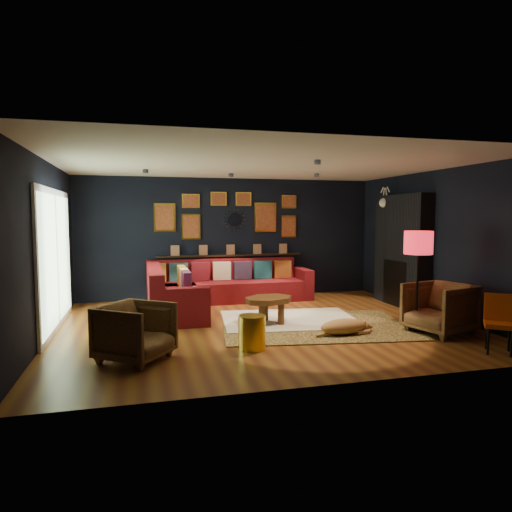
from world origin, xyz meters
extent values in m
plane|color=brown|center=(0.00, 0.00, 0.00)|extent=(6.50, 6.50, 0.00)
plane|color=black|center=(0.00, 2.75, 1.30)|extent=(6.50, 0.00, 6.50)
plane|color=black|center=(0.00, -2.75, 1.30)|extent=(6.50, 0.00, 6.50)
plane|color=black|center=(-3.25, 0.00, 1.30)|extent=(0.00, 5.50, 5.50)
plane|color=black|center=(3.25, 0.00, 1.30)|extent=(0.00, 5.50, 5.50)
plane|color=silver|center=(0.00, 0.00, 2.60)|extent=(6.50, 6.50, 0.00)
cube|color=maroon|center=(-0.20, 2.25, 0.21)|extent=(3.20, 0.95, 0.42)
cube|color=maroon|center=(-0.20, 2.60, 0.63)|extent=(3.20, 0.24, 0.46)
cube|color=maroon|center=(1.50, 2.25, 0.32)|extent=(0.22, 0.95, 0.64)
cube|color=maroon|center=(-1.32, 1.15, 0.21)|extent=(0.95, 2.20, 0.42)
cube|color=maroon|center=(-1.68, 1.15, 0.63)|extent=(0.24, 2.20, 0.46)
cube|color=maroon|center=(-1.32, 0.15, 0.32)|extent=(0.95, 0.22, 0.64)
cube|color=gold|center=(-1.60, 2.40, 0.62)|extent=(0.38, 0.14, 0.38)
cube|color=#2B5864|center=(-1.15, 2.40, 0.62)|extent=(0.38, 0.14, 0.38)
cube|color=maroon|center=(-0.70, 2.40, 0.62)|extent=(0.38, 0.14, 0.38)
cube|color=beige|center=(-0.25, 2.40, 0.62)|extent=(0.38, 0.14, 0.38)
cube|color=#382C49|center=(0.20, 2.40, 0.62)|extent=(0.38, 0.14, 0.38)
cube|color=#164B5A|center=(0.65, 2.40, 0.62)|extent=(0.38, 0.14, 0.38)
cube|color=brown|center=(1.10, 2.40, 0.62)|extent=(0.38, 0.14, 0.38)
cube|color=#A38323|center=(-1.15, 1.85, 0.62)|extent=(0.14, 0.38, 0.38)
cube|color=tan|center=(-1.15, 1.35, 0.62)|extent=(0.14, 0.38, 0.38)
cube|color=#51234E|center=(-1.15, 0.85, 0.62)|extent=(0.14, 0.38, 0.38)
cube|color=black|center=(0.00, 2.68, 0.92)|extent=(3.20, 0.12, 0.04)
cube|color=gold|center=(-1.40, 2.72, 1.75)|extent=(0.45, 0.03, 0.60)
cube|color=#B25E2D|center=(-1.40, 2.70, 1.75)|extent=(0.38, 0.01, 0.51)
cube|color=gold|center=(-0.85, 2.72, 1.55)|extent=(0.40, 0.03, 0.55)
cube|color=#B25E2D|center=(-0.85, 2.70, 1.55)|extent=(0.34, 0.01, 0.47)
cube|color=gold|center=(-0.85, 2.72, 2.10)|extent=(0.38, 0.03, 0.30)
cube|color=#B25E2D|center=(-0.85, 2.70, 2.10)|extent=(0.32, 0.01, 0.25)
cube|color=gold|center=(0.80, 2.72, 1.75)|extent=(0.50, 0.03, 0.65)
cube|color=#B25E2D|center=(0.80, 2.70, 1.75)|extent=(0.42, 0.01, 0.55)
cube|color=gold|center=(1.35, 2.72, 1.55)|extent=(0.35, 0.03, 0.50)
cube|color=#B25E2D|center=(1.35, 2.70, 1.55)|extent=(0.30, 0.01, 0.42)
cube|color=gold|center=(1.35, 2.72, 2.10)|extent=(0.35, 0.03, 0.30)
cube|color=#B25E2D|center=(1.35, 2.70, 2.10)|extent=(0.30, 0.01, 0.25)
cube|color=gold|center=(-0.25, 2.72, 2.15)|extent=(0.35, 0.03, 0.30)
cube|color=#B25E2D|center=(-0.25, 2.70, 2.15)|extent=(0.30, 0.01, 0.25)
cube|color=gold|center=(0.30, 2.72, 2.15)|extent=(0.35, 0.03, 0.30)
cube|color=#B25E2D|center=(0.30, 2.70, 2.15)|extent=(0.30, 0.01, 0.25)
cylinder|color=silver|center=(0.10, 2.72, 1.70)|extent=(0.28, 0.03, 0.28)
cone|color=gold|center=(0.32, 2.72, 1.70)|extent=(0.03, 0.16, 0.03)
cone|color=gold|center=(0.30, 2.72, 1.78)|extent=(0.04, 0.16, 0.04)
cone|color=gold|center=(0.26, 2.72, 1.86)|extent=(0.04, 0.16, 0.04)
cone|color=gold|center=(0.18, 2.72, 1.90)|extent=(0.04, 0.16, 0.04)
cone|color=gold|center=(0.10, 2.72, 1.92)|extent=(0.03, 0.16, 0.03)
cone|color=gold|center=(0.02, 2.72, 1.90)|extent=(0.04, 0.16, 0.04)
cone|color=gold|center=(-0.06, 2.72, 1.86)|extent=(0.04, 0.16, 0.04)
cone|color=gold|center=(-0.10, 2.72, 1.78)|extent=(0.04, 0.16, 0.04)
cone|color=gold|center=(-0.12, 2.72, 1.70)|extent=(0.03, 0.16, 0.03)
cone|color=gold|center=(-0.10, 2.72, 1.62)|extent=(0.04, 0.16, 0.04)
cone|color=gold|center=(-0.06, 2.72, 1.54)|extent=(0.04, 0.16, 0.04)
cone|color=gold|center=(0.02, 2.72, 1.50)|extent=(0.04, 0.16, 0.04)
cone|color=gold|center=(0.10, 2.72, 1.48)|extent=(0.03, 0.16, 0.03)
cone|color=gold|center=(0.18, 2.72, 1.50)|extent=(0.04, 0.16, 0.04)
cone|color=gold|center=(0.26, 2.72, 1.54)|extent=(0.04, 0.16, 0.04)
cone|color=gold|center=(0.30, 2.72, 1.62)|extent=(0.04, 0.16, 0.04)
cube|color=black|center=(3.10, 0.90, 1.10)|extent=(0.30, 1.60, 2.20)
cube|color=black|center=(3.04, 0.90, 0.45)|extent=(0.20, 0.80, 0.90)
cone|color=white|center=(3.19, 1.40, 2.05)|extent=(0.35, 0.28, 0.28)
sphere|color=white|center=(2.97, 1.40, 2.05)|extent=(0.20, 0.20, 0.20)
cylinder|color=white|center=(2.99, 1.34, 2.22)|extent=(0.02, 0.10, 0.28)
cylinder|color=white|center=(2.99, 1.46, 2.22)|extent=(0.02, 0.10, 0.28)
cube|color=white|center=(-3.22, 0.60, 1.10)|extent=(0.04, 2.80, 2.20)
cube|color=#BEEAB3|center=(-3.20, 0.60, 1.10)|extent=(0.01, 2.60, 2.00)
cube|color=white|center=(-3.19, 0.60, 1.10)|extent=(0.02, 0.06, 2.00)
cylinder|color=black|center=(-1.80, 1.20, 2.56)|extent=(0.10, 0.10, 0.06)
cylinder|color=black|center=(-0.20, 1.60, 2.56)|extent=(0.10, 0.10, 0.06)
cylinder|color=black|center=(1.40, 1.20, 2.56)|extent=(0.10, 0.10, 0.06)
cylinder|color=black|center=(0.60, -0.80, 2.56)|extent=(0.10, 0.10, 0.06)
cube|color=silver|center=(0.52, 0.19, 0.02)|extent=(2.42, 1.88, 0.03)
cube|color=tan|center=(0.80, -0.30, 0.01)|extent=(3.26, 2.54, 0.02)
cylinder|color=#563518|center=(-0.06, -0.16, 0.20)|extent=(0.11, 0.11, 0.34)
cylinder|color=#563518|center=(0.26, -0.16, 0.20)|extent=(0.11, 0.11, 0.34)
cylinder|color=#563518|center=(0.10, 0.21, 0.20)|extent=(0.11, 0.11, 0.34)
cylinder|color=maroon|center=(-0.98, 1.01, 0.20)|extent=(0.51, 0.51, 0.33)
imported|color=#A7723C|center=(-2.01, -1.38, 0.39)|extent=(1.03, 1.04, 0.78)
imported|color=#A7723C|center=(2.45, -1.19, 0.42)|extent=(0.97, 1.00, 0.85)
cylinder|color=gold|center=(-0.50, -1.28, 0.23)|extent=(0.37, 0.37, 0.46)
cylinder|color=black|center=(2.38, -2.28, 0.19)|extent=(0.03, 0.03, 0.37)
cylinder|color=black|center=(2.59, -2.44, 0.19)|extent=(0.03, 0.03, 0.37)
cylinder|color=black|center=(2.54, -2.06, 0.19)|extent=(0.03, 0.03, 0.37)
cylinder|color=black|center=(2.75, -2.22, 0.19)|extent=(0.03, 0.03, 0.37)
cube|color=#D94D13|center=(2.57, -2.25, 0.37)|extent=(0.50, 0.50, 0.06)
cube|color=#D94D13|center=(2.66, -2.13, 0.58)|extent=(0.31, 0.25, 0.36)
cylinder|color=black|center=(2.19, -0.99, 0.02)|extent=(0.26, 0.26, 0.04)
cylinder|color=black|center=(2.19, -0.99, 0.67)|extent=(0.04, 0.04, 1.26)
cylinder|color=red|center=(2.19, -0.99, 1.38)|extent=(0.43, 0.43, 0.35)
camera|label=1|loc=(-1.94, -7.08, 1.78)|focal=32.00mm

